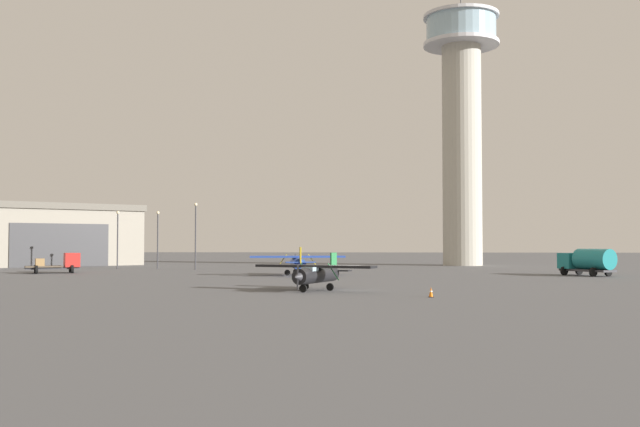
% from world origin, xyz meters
% --- Properties ---
extents(ground_plane, '(400.00, 400.00, 0.00)m').
position_xyz_m(ground_plane, '(0.00, 0.00, 0.00)').
color(ground_plane, '#545456').
extents(control_tower, '(12.19, 12.19, 44.71)m').
position_xyz_m(control_tower, '(17.03, 61.39, 24.35)').
color(control_tower, '#B2AD9E').
rests_on(control_tower, ground_plane).
extents(hangar, '(36.87, 36.56, 9.79)m').
position_xyz_m(hangar, '(-52.75, 59.83, 4.91)').
color(hangar, gray).
rests_on(hangar, ground_plane).
extents(airplane_blue, '(10.99, 8.59, 3.23)m').
position_xyz_m(airplane_blue, '(-6.15, 25.57, 1.51)').
color(airplane_blue, '#2847A8').
rests_on(airplane_blue, ground_plane).
extents(airplane_black, '(9.72, 7.69, 2.93)m').
position_xyz_m(airplane_black, '(-2.19, 0.41, 1.37)').
color(airplane_black, black).
rests_on(airplane_black, ground_plane).
extents(truck_fuel_tanker_teal, '(5.42, 6.76, 3.04)m').
position_xyz_m(truck_fuel_tanker_teal, '(26.42, 26.64, 1.67)').
color(truck_fuel_tanker_teal, '#38383D').
rests_on(truck_fuel_tanker_teal, ground_plane).
extents(truck_flatbed_red, '(6.59, 5.06, 2.45)m').
position_xyz_m(truck_flatbed_red, '(-35.53, 29.62, 1.20)').
color(truck_flatbed_red, '#38383D').
rests_on(truck_flatbed_red, ground_plane).
extents(light_post_west, '(0.44, 0.44, 8.14)m').
position_xyz_m(light_post_west, '(-33.24, 42.98, 4.88)').
color(light_post_west, '#38383D').
rests_on(light_post_west, ground_plane).
extents(light_post_east, '(0.44, 0.44, 9.10)m').
position_xyz_m(light_post_east, '(-21.57, 40.55, 5.39)').
color(light_post_east, '#38383D').
rests_on(light_post_east, ground_plane).
extents(light_post_north, '(0.44, 0.44, 8.12)m').
position_xyz_m(light_post_north, '(-27.76, 43.81, 4.88)').
color(light_post_north, '#38383D').
rests_on(light_post_north, ground_plane).
extents(traffic_cone_near_left, '(0.36, 0.36, 0.72)m').
position_xyz_m(traffic_cone_near_left, '(6.14, -6.04, 0.35)').
color(traffic_cone_near_left, black).
rests_on(traffic_cone_near_left, ground_plane).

